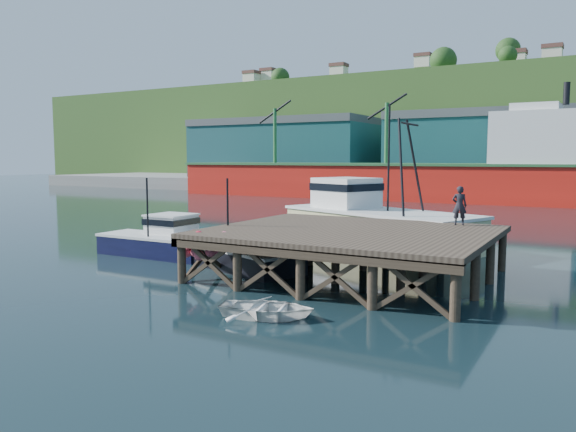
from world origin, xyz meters
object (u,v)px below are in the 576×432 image
Objects in this scene: boat_navy at (161,239)px; dinghy at (267,308)px; dockworker at (459,206)px; trawler at (374,217)px; boat_black at (245,251)px.

boat_navy reaches higher than dinghy.
boat_navy is at bearing 2.19° from dockworker.
trawler reaches higher than boat_navy.
boat_black is 9.99m from trawler.
boat_black is 2.38× the size of dinghy.
dockworker is at bearing -33.85° from dinghy.
boat_black is 10.45m from dockworker.
boat_navy is 13.81m from dinghy.
boat_black is 4.05× the size of dockworker.
boat_navy reaches higher than dockworker.
trawler is 7.95m from dockworker.
boat_black reaches higher than dockworker.
boat_black is 8.87m from dinghy.
dockworker reaches higher than dinghy.
dockworker is (15.12, 3.86, 2.20)m from boat_navy.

